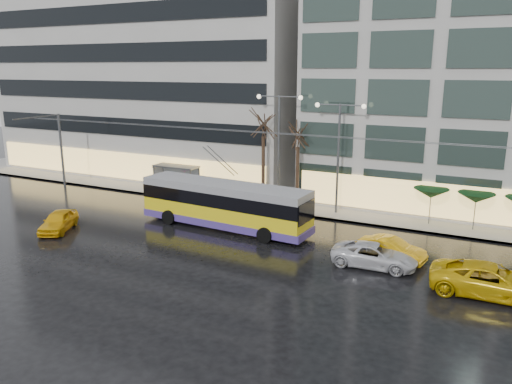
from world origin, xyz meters
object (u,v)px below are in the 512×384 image
Objects in this scene: bus_shelter at (174,172)px; taxi_a at (58,221)px; trolleybus at (224,206)px; street_lamp_near at (279,135)px.

bus_shelter is 1.01× the size of taxi_a.
trolleybus is 3.14× the size of taxi_a.
trolleybus reaches higher than bus_shelter.
bus_shelter is at bearing 143.49° from trolleybus.
taxi_a is at bearing -94.61° from bus_shelter.
trolleybus is at bearing -36.51° from bus_shelter.
bus_shelter is at bearing -179.37° from street_lamp_near.
street_lamp_near is 2.16× the size of taxi_a.
street_lamp_near reaches higher than bus_shelter.
bus_shelter is (-9.24, 6.84, 0.34)m from trolleybus.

